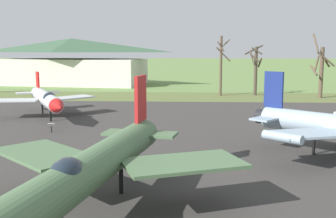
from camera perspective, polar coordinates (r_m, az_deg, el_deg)
name	(u,v)px	position (r m, az deg, el deg)	size (l,w,h in m)	color
asphalt_apron	(92,152)	(28.92, -10.41, -5.90)	(70.94, 54.86, 0.05)	#383533
grass_verge_strip	(146,97)	(61.43, -3.11, 1.73)	(130.94, 12.00, 0.06)	#586534
jet_fighter_front_left	(92,167)	(17.08, -10.47, -7.92)	(12.37, 16.55, 5.61)	#4C6B47
jet_fighter_rear_center	(46,99)	(43.87, -16.42, 1.39)	(9.73, 13.80, 4.46)	silver
info_placard_rear_center	(51,127)	(36.14, -15.78, -2.37)	(0.58, 0.29, 0.86)	black
bare_tree_left_of_center	(221,64)	(62.46, 7.33, 6.21)	(2.24, 2.79, 8.95)	brown
bare_tree_center	(256,67)	(64.11, 11.98, 5.67)	(2.81, 2.72, 7.69)	#42382D
bare_tree_right_of_center	(321,69)	(62.90, 20.30, 5.20)	(2.87, 2.72, 9.21)	brown
visitor_building	(72,62)	(84.64, -13.10, 6.33)	(30.71, 16.95, 9.08)	beige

